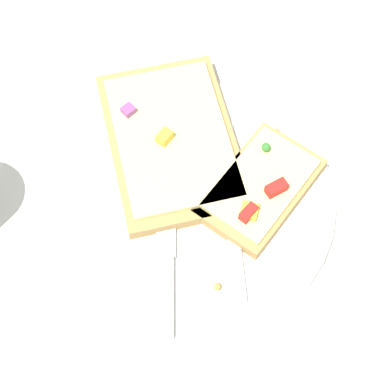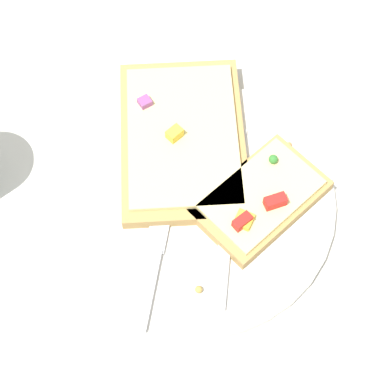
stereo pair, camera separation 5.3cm
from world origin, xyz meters
The scene contains 7 objects.
ground_plane centered at (0.00, 0.00, 0.00)m, with size 4.00×4.00×0.00m, color beige.
plate centered at (0.00, 0.00, 0.01)m, with size 0.30×0.30×0.01m.
fork centered at (0.01, 0.04, 0.01)m, with size 0.20×0.03×0.01m.
knife centered at (0.06, -0.03, 0.01)m, with size 0.22×0.03×0.01m.
pizza_slice_main centered at (-0.06, -0.02, 0.02)m, with size 0.21×0.16×0.03m.
pizza_slice_corner centered at (0.00, 0.07, 0.02)m, with size 0.15×0.15×0.03m.
crumb_scatter centered at (-0.03, 0.07, 0.02)m, with size 0.18×0.09×0.01m.
Camera 2 is at (0.30, 0.03, 0.60)m, focal length 60.00 mm.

